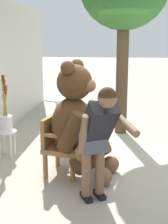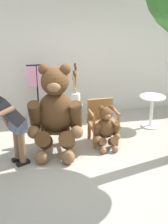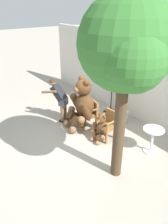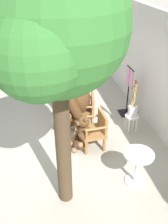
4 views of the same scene
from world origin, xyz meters
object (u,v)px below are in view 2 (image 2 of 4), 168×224
round_side_table (152,108)px  clothing_display_stand (38,92)px  wooden_chair_left (56,124)px  teddy_bear_small (106,128)px  teddy_bear_large (56,111)px  white_stool (76,108)px  wooden_chair_right (102,120)px  person_visitor (9,119)px  brush_bucket (75,95)px

round_side_table → clothing_display_stand: 2.58m
wooden_chair_left → teddy_bear_small: teddy_bear_small is taller
teddy_bear_large → teddy_bear_small: size_ratio=1.94×
wooden_chair_left → white_stool: wooden_chair_left is taller
wooden_chair_left → clothing_display_stand: size_ratio=0.63×
wooden_chair_left → clothing_display_stand: clothing_display_stand is taller
teddy_bear_large → white_stool: teddy_bear_large is taller
teddy_bear_large → wooden_chair_right: bearing=15.8°
teddy_bear_large → person_visitor: teddy_bear_large is taller
clothing_display_stand → wooden_chair_left: bearing=-77.3°
person_visitor → clothing_display_stand: size_ratio=1.08×
wooden_chair_left → teddy_bear_large: bearing=-96.2°
clothing_display_stand → white_stool: bearing=-13.5°
white_stool → wooden_chair_left: bearing=-118.1°
wooden_chair_left → clothing_display_stand: 1.29m
teddy_bear_small → wooden_chair_right: bearing=90.9°
wooden_chair_right → round_side_table: (1.25, 0.49, -0.01)m
white_stool → brush_bucket: brush_bucket is taller
wooden_chair_right → teddy_bear_small: 0.29m
teddy_bear_small → round_side_table: size_ratio=1.21×
teddy_bear_large → person_visitor: bearing=-156.9°
white_stool → round_side_table: (1.62, -0.55, 0.09)m
round_side_table → clothing_display_stand: bearing=163.0°
wooden_chair_left → white_stool: size_ratio=1.87×
teddy_bear_small → person_visitor: (-1.77, -0.33, 0.46)m
person_visitor → white_stool: bearing=49.9°
teddy_bear_small → person_visitor: person_visitor is taller
wooden_chair_left → teddy_bear_small: size_ratio=0.98×
wooden_chair_left → brush_bucket: 1.19m
wooden_chair_right → teddy_bear_large: teddy_bear_large is taller
teddy_bear_large → brush_bucket: (0.58, 1.31, -0.17)m
teddy_bear_large → brush_bucket: teddy_bear_large is taller
brush_bucket → wooden_chair_right: bearing=-70.1°
teddy_bear_large → round_side_table: (2.21, 0.76, -0.38)m
wooden_chair_right → round_side_table: bearing=21.3°
person_visitor → brush_bucket: (1.39, 1.65, -0.23)m
teddy_bear_large → clothing_display_stand: 1.53m
person_visitor → clothing_display_stand: 1.94m
wooden_chair_right → brush_bucket: size_ratio=0.91×
person_visitor → clothing_display_stand: person_visitor is taller
teddy_bear_small → round_side_table: 1.47m
clothing_display_stand → brush_bucket: bearing=-13.6°
clothing_display_stand → person_visitor: bearing=-106.8°
person_visitor → brush_bucket: 2.17m
person_visitor → clothing_display_stand: bearing=73.2°
brush_bucket → wooden_chair_left: bearing=-118.1°
wooden_chair_left → brush_bucket: size_ratio=0.91×
teddy_bear_small → white_stool: teddy_bear_small is taller
wooden_chair_right → brush_bucket: (-0.37, 1.03, 0.20)m
wooden_chair_right → round_side_table: 1.34m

